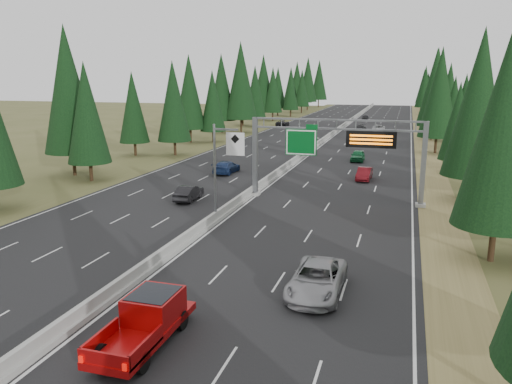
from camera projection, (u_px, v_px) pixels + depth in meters
road at (324, 142)px, 92.29m from camera, size 32.00×260.00×0.08m
shoulder_right at (425, 145)px, 87.28m from camera, size 3.60×260.00×0.06m
shoulder_left at (233, 138)px, 97.31m from camera, size 3.60×260.00×0.06m
median_barrier at (324, 140)px, 92.21m from camera, size 0.70×260.00×0.85m
sign_gantry at (343, 147)px, 46.52m from camera, size 16.75×0.98×7.80m
hov_sign_pole at (221, 166)px, 39.74m from camera, size 2.80×0.50×8.00m
tree_row_right at (460, 94)px, 74.87m from camera, size 11.80×238.12×18.80m
tree_row_left at (208, 90)px, 94.70m from camera, size 12.00×242.19×19.00m
silver_minivan at (317, 279)px, 27.19m from camera, size 2.78×5.98×1.66m
red_pickup at (149, 316)px, 22.34m from camera, size 2.25×6.29×2.05m
car_ahead_green at (358, 156)px, 70.52m from camera, size 1.89×4.56×1.54m
car_ahead_dkred at (364, 174)px, 57.47m from camera, size 1.68×4.40×1.43m
car_ahead_dkgrey at (360, 129)px, 106.90m from camera, size 2.45×5.70×1.64m
car_ahead_white at (379, 129)px, 106.92m from camera, size 2.81×5.87×1.62m
car_ahead_far at (365, 118)px, 137.06m from camera, size 2.13×4.71×1.57m
car_onc_near at (189, 193)px, 48.01m from camera, size 1.74×4.48×1.45m
car_onc_blue at (226, 167)px, 61.58m from camera, size 2.23×5.32×1.53m
car_onc_white at (312, 139)px, 89.16m from camera, size 2.27×4.80×1.59m
car_onc_far at (283, 123)px, 121.29m from camera, size 2.58×5.27×1.44m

